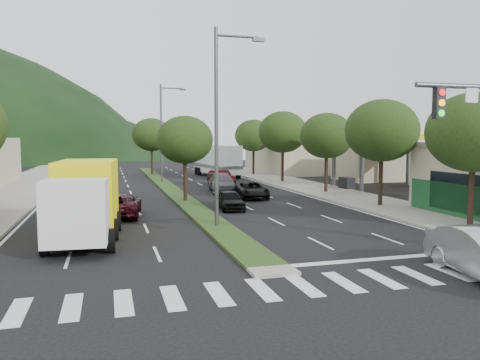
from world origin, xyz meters
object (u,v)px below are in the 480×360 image
object	(u,v)px
car_queue_b	(222,183)
tree_r_b	(382,131)
car_queue_c	(221,178)
box_truck	(86,203)
tree_r_d	(283,132)
car_queue_d	(252,190)
tree_r_e	(253,136)
suv_maroon	(120,205)
tree_r_c	(327,136)
streetlight_near	(220,117)
streetlight_mid	(163,128)
tree_med_near	(185,140)
motorhome	(217,160)
tree_r_a	(474,132)
tree_med_far	(152,135)
car_queue_a	(230,200)

from	to	relation	value
car_queue_b	tree_r_b	bearing A→B (deg)	-48.61
car_queue_c	box_truck	size ratio (longest dim) A/B	0.62
tree_r_d	car_queue_d	world-z (taller)	tree_r_d
tree_r_e	suv_maroon	size ratio (longest dim) A/B	1.37
tree_r_b	tree_r_c	distance (m)	8.01
streetlight_near	car_queue_d	size ratio (longest dim) A/B	2.21
streetlight_mid	car_queue_d	size ratio (longest dim) A/B	2.21
car_queue_b	car_queue_d	xyz separation A→B (m)	(1.10, -5.00, -0.12)
tree_r_b	car_queue_d	world-z (taller)	tree_r_b
streetlight_mid	suv_maroon	bearing A→B (deg)	-103.53
tree_med_near	motorhome	xyz separation A→B (m)	(7.22, 21.35, -2.43)
streetlight_near	car_queue_b	world-z (taller)	streetlight_near
streetlight_mid	car_queue_b	world-z (taller)	streetlight_mid
tree_r_a	car_queue_c	xyz separation A→B (m)	(-6.86, 24.65, -4.08)
tree_r_d	motorhome	world-z (taller)	tree_r_d
tree_med_far	streetlight_near	bearing A→B (deg)	-89.67
tree_med_far	car_queue_c	xyz separation A→B (m)	(5.14, -15.35, -4.27)
car_queue_b	box_truck	distance (m)	19.84
tree_r_c	motorhome	size ratio (longest dim) A/B	0.65
tree_r_e	tree_r_a	bearing A→B (deg)	-90.00
tree_med_far	motorhome	distance (m)	9.10
tree_r_c	tree_med_far	size ratio (longest dim) A/B	0.93
box_truck	motorhome	world-z (taller)	motorhome
suv_maroon	tree_r_b	bearing A→B (deg)	-175.74
streetlight_mid	suv_maroon	distance (m)	21.40
streetlight_near	car_queue_d	xyz separation A→B (m)	(4.96, 10.65, -4.95)
tree_r_c	tree_r_b	bearing A→B (deg)	-90.00
tree_r_d	streetlight_mid	distance (m)	12.18
tree_r_a	tree_r_e	distance (m)	36.00
tree_med_near	box_truck	bearing A→B (deg)	-119.15
tree_r_b	car_queue_a	distance (m)	10.90
tree_med_far	motorhome	size ratio (longest dim) A/B	0.69
suv_maroon	car_queue_b	xyz separation A→B (m)	(8.74, 10.90, 0.06)
car_queue_d	box_truck	distance (m)	16.54
streetlight_near	car_queue_b	xyz separation A→B (m)	(3.86, 15.65, -4.84)
car_queue_b	car_queue_c	xyz separation A→B (m)	(1.08, 5.00, -0.00)
tree_med_far	car_queue_b	size ratio (longest dim) A/B	1.35
car_queue_d	box_truck	bearing A→B (deg)	-128.02
car_queue_a	motorhome	size ratio (longest dim) A/B	0.36
tree_r_a	tree_med_far	bearing A→B (deg)	106.70
tree_r_e	tree_med_near	distance (m)	25.06
suv_maroon	car_queue_d	xyz separation A→B (m)	(9.83, 5.90, -0.05)
tree_r_e	streetlight_near	bearing A→B (deg)	-110.23
streetlight_mid	tree_med_near	bearing A→B (deg)	-90.78
tree_r_a	tree_med_near	distance (m)	18.44
car_queue_b	motorhome	world-z (taller)	motorhome
tree_med_near	car_queue_c	xyz separation A→B (m)	(5.14, 10.65, -3.69)
tree_r_d	motorhome	distance (m)	10.97
tree_r_d	streetlight_near	distance (m)	24.97
tree_r_d	tree_med_far	xyz separation A→B (m)	(-12.00, 14.00, -0.17)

